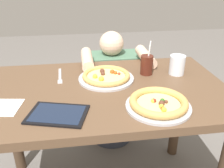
% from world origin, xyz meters
% --- Properties ---
extents(dining_table, '(1.29, 0.76, 0.75)m').
position_xyz_m(dining_table, '(0.00, 0.00, 0.63)').
color(dining_table, brown).
rests_on(dining_table, ground).
extents(pizza_near, '(0.29, 0.29, 0.04)m').
position_xyz_m(pizza_near, '(0.22, -0.22, 0.77)').
color(pizza_near, '#B7B7BC').
rests_on(pizza_near, dining_table).
extents(pizza_far, '(0.30, 0.30, 0.04)m').
position_xyz_m(pizza_far, '(0.03, 0.10, 0.77)').
color(pizza_far, '#B7B7BC').
rests_on(pizza_far, dining_table).
extents(drink_cup_colored, '(0.07, 0.07, 0.19)m').
position_xyz_m(drink_cup_colored, '(0.27, 0.14, 0.81)').
color(drink_cup_colored, '#4C1E14').
rests_on(drink_cup_colored, dining_table).
extents(water_cup_clear, '(0.09, 0.09, 0.11)m').
position_xyz_m(water_cup_clear, '(0.44, 0.12, 0.81)').
color(water_cup_clear, silver).
rests_on(water_cup_clear, dining_table).
extents(paper_napkin, '(0.18, 0.17, 0.00)m').
position_xyz_m(paper_napkin, '(-0.46, -0.12, 0.75)').
color(paper_napkin, white).
rests_on(paper_napkin, dining_table).
extents(fork, '(0.03, 0.20, 0.00)m').
position_xyz_m(fork, '(-0.22, 0.17, 0.75)').
color(fork, silver).
rests_on(fork, dining_table).
extents(tablet, '(0.28, 0.23, 0.01)m').
position_xyz_m(tablet, '(-0.21, -0.22, 0.75)').
color(tablet, black).
rests_on(tablet, dining_table).
extents(diner_seated, '(0.44, 0.53, 0.90)m').
position_xyz_m(diner_seated, '(0.13, 0.56, 0.39)').
color(diner_seated, '#333847').
rests_on(diner_seated, ground).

